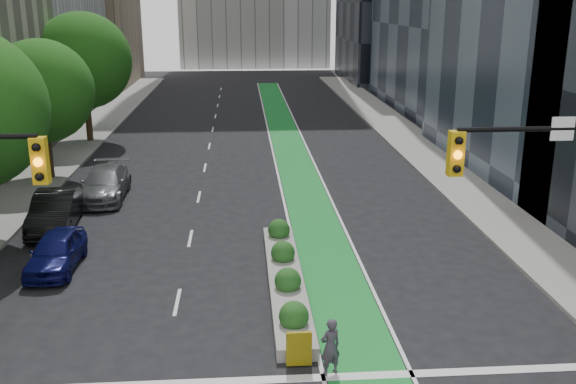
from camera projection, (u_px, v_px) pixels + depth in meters
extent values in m
cube|color=gray|center=(51.00, 165.00, 38.85)|extent=(3.60, 90.00, 0.15)
cube|color=gray|center=(433.00, 159.00, 40.50)|extent=(3.60, 90.00, 0.15)
cube|color=#18842E|center=(289.00, 145.00, 44.68)|extent=(2.20, 70.00, 0.01)
cylinder|color=black|center=(47.00, 140.00, 35.42)|extent=(0.44, 0.44, 4.48)
sphere|color=#13460F|center=(42.00, 91.00, 34.64)|extent=(5.60, 5.60, 5.60)
cylinder|color=black|center=(87.00, 106.00, 44.88)|extent=(0.44, 0.44, 5.15)
sphere|color=#13460F|center=(83.00, 61.00, 43.99)|extent=(6.60, 6.60, 6.60)
cube|color=gold|center=(40.00, 161.00, 14.17)|extent=(0.34, 0.28, 1.05)
sphere|color=orange|center=(38.00, 162.00, 14.01)|extent=(0.20, 0.20, 0.20)
cylinder|color=black|center=(573.00, 128.00, 14.86)|extent=(5.50, 0.12, 0.12)
cube|color=gold|center=(456.00, 153.00, 14.82)|extent=(0.34, 0.28, 1.05)
sphere|color=orange|center=(458.00, 155.00, 14.67)|extent=(0.20, 0.20, 0.20)
cube|color=white|center=(563.00, 129.00, 14.81)|extent=(0.55, 0.04, 0.55)
cube|color=gray|center=(286.00, 281.00, 22.52)|extent=(1.20, 10.00, 0.40)
cube|color=yellow|center=(299.00, 349.00, 17.45)|extent=(0.70, 0.12, 1.00)
sphere|color=#194C19|center=(294.00, 316.00, 19.05)|extent=(0.90, 0.90, 0.90)
sphere|color=#194C19|center=(288.00, 281.00, 21.44)|extent=(0.90, 0.90, 0.90)
sphere|color=#194C19|center=(283.00, 253.00, 23.83)|extent=(0.90, 0.90, 0.90)
sphere|color=#194C19|center=(279.00, 230.00, 26.22)|extent=(0.90, 0.90, 0.90)
imported|color=#39333D|center=(330.00, 347.00, 17.04)|extent=(0.70, 0.60, 1.63)
imported|color=#0C0E4C|center=(56.00, 252.00, 23.84)|extent=(1.65, 4.05, 1.38)
imported|color=black|center=(55.00, 211.00, 28.08)|extent=(2.12, 5.08, 1.63)
imported|color=#56585B|center=(105.00, 184.00, 32.43)|extent=(2.28, 5.33, 1.53)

